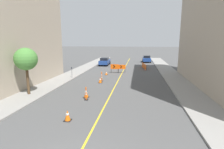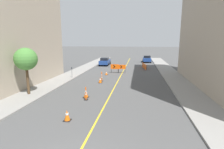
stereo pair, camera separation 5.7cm
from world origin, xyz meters
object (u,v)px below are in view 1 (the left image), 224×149
object	(u,v)px
traffic_cone_nearest	(67,115)
arrow_barricade_primary	(115,67)
parked_car_curb_mid	(147,59)
traffic_cone_fourth	(106,73)
delineator_post_rear	(102,77)
traffic_cone_third	(100,80)
parked_car_curb_near	(105,61)
street_tree_left_near	(26,59)
arrow_barricade_secondary	(122,67)
traffic_cone_second	(86,94)
delineator_post_front	(86,94)
parking_meter_near_curb	(72,70)

from	to	relation	value
traffic_cone_nearest	arrow_barricade_primary	bearing A→B (deg)	87.71
traffic_cone_nearest	parked_car_curb_mid	xyz separation A→B (m)	(6.26, 32.32, 0.46)
traffic_cone_fourth	delineator_post_rear	size ratio (longest dim) A/B	0.41
traffic_cone_third	arrow_barricade_primary	size ratio (longest dim) A/B	0.50
parked_car_curb_near	street_tree_left_near	world-z (taller)	street_tree_left_near
traffic_cone_third	arrow_barricade_secondary	world-z (taller)	arrow_barricade_secondary
traffic_cone_third	arrow_barricade_secondary	distance (m)	7.22
traffic_cone_second	delineator_post_front	distance (m)	0.71
arrow_barricade_primary	traffic_cone_fourth	bearing A→B (deg)	-117.89
arrow_barricade_secondary	parked_car_curb_mid	bearing A→B (deg)	71.46
parked_car_curb_near	parked_car_curb_mid	distance (m)	11.12
street_tree_left_near	traffic_cone_third	bearing A→B (deg)	46.71
traffic_cone_third	parked_car_curb_mid	distance (m)	23.02
delineator_post_front	parked_car_curb_near	bearing A→B (deg)	96.83
parked_car_curb_near	street_tree_left_near	distance (m)	21.52
arrow_barricade_secondary	street_tree_left_near	bearing A→B (deg)	-122.14
traffic_cone_second	parked_car_curb_mid	xyz separation A→B (m)	(6.45, 27.69, 0.47)
parked_car_curb_near	traffic_cone_third	bearing A→B (deg)	-82.30
delineator_post_front	parked_car_curb_near	size ratio (longest dim) A/B	0.27
traffic_cone_nearest	parked_car_curb_near	bearing A→B (deg)	95.75
traffic_cone_fourth	arrow_barricade_primary	size ratio (longest dim) A/B	0.35
traffic_cone_nearest	street_tree_left_near	world-z (taller)	street_tree_left_near
traffic_cone_third	street_tree_left_near	bearing A→B (deg)	-133.29
traffic_cone_third	traffic_cone_fourth	distance (m)	5.07
street_tree_left_near	traffic_cone_nearest	bearing A→B (deg)	-38.32
traffic_cone_nearest	parking_meter_near_curb	xyz separation A→B (m)	(-4.40, 12.06, 0.81)
arrow_barricade_primary	arrow_barricade_secondary	size ratio (longest dim) A/B	1.06
delineator_post_rear	traffic_cone_nearest	bearing A→B (deg)	-89.30
arrow_barricade_secondary	traffic_cone_fourth	bearing A→B (deg)	-140.44
traffic_cone_nearest	traffic_cone_fourth	bearing A→B (deg)	91.26
traffic_cone_fourth	street_tree_left_near	distance (m)	12.46
arrow_barricade_primary	parked_car_curb_near	size ratio (longest dim) A/B	0.32
traffic_cone_nearest	delineator_post_rear	distance (m)	11.12
arrow_barricade_secondary	delineator_post_front	bearing A→B (deg)	-99.65
traffic_cone_nearest	traffic_cone_second	xyz separation A→B (m)	(-0.19, 4.63, -0.01)
traffic_cone_nearest	parked_car_curb_near	xyz separation A→B (m)	(-2.58, 25.58, 0.46)
delineator_post_rear	street_tree_left_near	distance (m)	9.09
traffic_cone_second	traffic_cone_third	bearing A→B (deg)	89.57
parked_car_curb_near	arrow_barricade_secondary	bearing A→B (deg)	-63.99
arrow_barricade_secondary	parked_car_curb_mid	distance (m)	15.82
traffic_cone_third	arrow_barricade_primary	bearing A→B (deg)	83.04
traffic_cone_second	arrow_barricade_primary	distance (m)	12.43
traffic_cone_second	parking_meter_near_curb	distance (m)	8.58
delineator_post_front	parked_car_curb_mid	xyz separation A→B (m)	(6.25, 28.35, 0.30)
traffic_cone_third	street_tree_left_near	xyz separation A→B (m)	(-5.46, -5.79, 3.00)
delineator_post_rear	street_tree_left_near	world-z (taller)	street_tree_left_near
delineator_post_rear	parked_car_curb_near	world-z (taller)	parked_car_curb_near
parked_car_curb_near	parked_car_curb_mid	xyz separation A→B (m)	(8.84, 6.74, 0.00)
parked_car_curb_near	street_tree_left_near	xyz separation A→B (m)	(-3.03, -21.15, 2.54)
traffic_cone_nearest	parked_car_curb_mid	size ratio (longest dim) A/B	0.16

